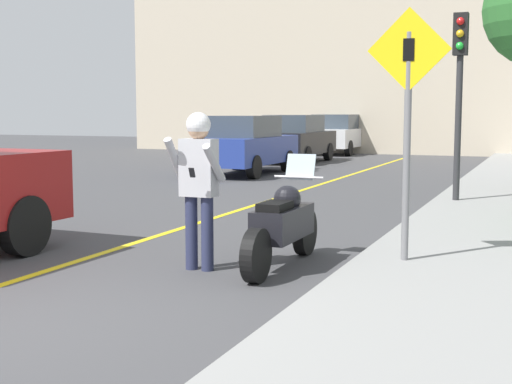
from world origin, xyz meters
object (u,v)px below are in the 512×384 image
object	(u,v)px
crossing_sign	(408,110)
parked_car_black	(295,138)
motorcycle	(283,225)
parked_car_blue	(244,145)
parked_car_white	(338,134)
person_biker	(199,173)
traffic_light	(460,70)

from	to	relation	value
crossing_sign	parked_car_black	size ratio (longest dim) A/B	0.66
motorcycle	parked_car_blue	bearing A→B (deg)	115.38
parked_car_blue	motorcycle	bearing A→B (deg)	-64.62
crossing_sign	motorcycle	bearing A→B (deg)	-169.76
parked_car_blue	parked_car_white	xyz separation A→B (m)	(-0.26, 10.65, 0.00)
motorcycle	crossing_sign	xyz separation A→B (m)	(1.35, 0.24, 1.31)
person_biker	parked_car_white	bearing A→B (deg)	101.95
person_biker	parked_car_white	world-z (taller)	person_biker
traffic_light	parked_car_blue	size ratio (longest dim) A/B	0.82
parked_car_white	parked_car_blue	bearing A→B (deg)	-88.62
traffic_light	parked_car_blue	distance (m)	8.45
crossing_sign	parked_car_blue	xyz separation A→B (m)	(-6.64, 10.92, -0.95)
crossing_sign	parked_car_white	xyz separation A→B (m)	(-6.90, 21.57, -0.95)
motorcycle	crossing_sign	distance (m)	1.90
traffic_light	parked_car_black	bearing A→B (deg)	123.26
motorcycle	parked_car_white	world-z (taller)	parked_car_white
person_biker	parked_car_white	xyz separation A→B (m)	(-4.72, 22.31, -0.25)
crossing_sign	traffic_light	xyz separation A→B (m)	(-0.13, 5.81, 0.74)
parked_car_blue	parked_car_black	world-z (taller)	same
crossing_sign	traffic_light	size ratio (longest dim) A/B	0.80
motorcycle	crossing_sign	bearing A→B (deg)	10.24
motorcycle	parked_car_black	world-z (taller)	parked_car_black
motorcycle	parked_car_blue	world-z (taller)	parked_car_blue
person_biker	parked_car_black	size ratio (longest dim) A/B	0.42
parked_car_black	motorcycle	bearing A→B (deg)	-71.24
traffic_light	parked_car_black	size ratio (longest dim) A/B	0.82
crossing_sign	parked_car_black	world-z (taller)	crossing_sign
traffic_light	parked_car_blue	bearing A→B (deg)	141.86
motorcycle	parked_car_white	size ratio (longest dim) A/B	0.52
traffic_light	person_biker	bearing A→B (deg)	-107.35
person_biker	parked_car_blue	bearing A→B (deg)	110.96
parked_car_blue	parked_car_white	distance (m)	10.66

